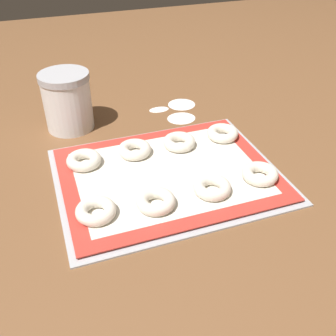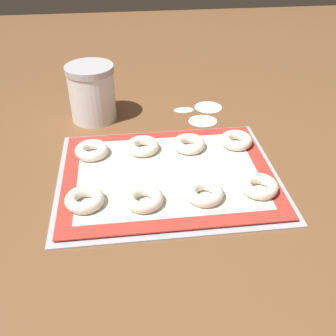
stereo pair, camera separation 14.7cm
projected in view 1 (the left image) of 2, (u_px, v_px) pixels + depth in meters
ground_plane at (175, 178)px, 0.83m from camera, size 2.80×2.80×0.00m
baking_tray at (168, 175)px, 0.83m from camera, size 0.46×0.37×0.01m
baking_mat at (168, 173)px, 0.83m from camera, size 0.44×0.34×0.00m
bagel_front_far_left at (96, 211)px, 0.71m from camera, size 0.07×0.07×0.02m
bagel_front_mid_left at (156, 201)px, 0.73m from camera, size 0.07×0.07×0.02m
bagel_front_mid_right at (212, 187)px, 0.76m from camera, size 0.07×0.07×0.02m
bagel_front_far_right at (260, 174)px, 0.80m from camera, size 0.07×0.07×0.02m
bagel_back_far_left at (84, 160)px, 0.84m from camera, size 0.07×0.07×0.02m
bagel_back_mid_left at (135, 150)px, 0.88m from camera, size 0.07×0.07×0.02m
bagel_back_mid_right at (179, 142)px, 0.90m from camera, size 0.07×0.07×0.02m
bagel_back_far_right at (223, 133)px, 0.93m from camera, size 0.07×0.07×0.02m
flour_canister at (67, 101)px, 0.96m from camera, size 0.12×0.12×0.14m
flour_patch_near at (181, 118)px, 1.04m from camera, size 0.08×0.07×0.00m
flour_patch_far at (182, 104)px, 1.11m from camera, size 0.08×0.07×0.00m
flour_patch_side at (159, 109)px, 1.08m from camera, size 0.06×0.03×0.00m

